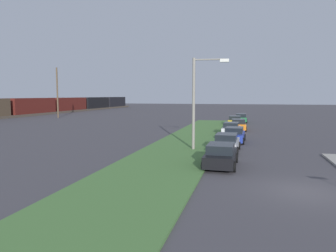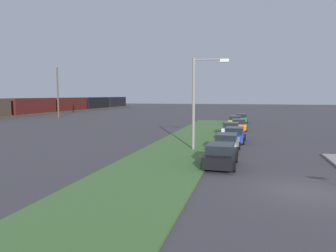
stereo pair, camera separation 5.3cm
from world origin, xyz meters
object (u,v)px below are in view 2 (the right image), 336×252
at_px(parked_car_blue, 234,135).
at_px(freight_train, 8,108).
at_px(parked_car_green, 241,118).
at_px(parked_car_yellow, 235,121).
at_px(parked_car_white, 231,129).
at_px(parked_car_silver, 227,143).
at_px(parked_car_orange, 238,125).
at_px(parked_car_black, 221,155).
at_px(distant_utility_pole, 58,93).
at_px(streetlight, 198,97).

relative_size(parked_car_blue, freight_train, 0.03).
relative_size(parked_car_blue, parked_car_green, 1.00).
bearing_deg(parked_car_yellow, parked_car_white, -179.05).
xyz_separation_m(parked_car_silver, parked_car_orange, (16.11, -0.48, 0.00)).
bearing_deg(parked_car_blue, parked_car_black, 179.89).
distance_m(parked_car_green, distant_utility_pole, 36.10).
bearing_deg(distant_utility_pole, freight_train, 100.32).
distance_m(parked_car_white, streetlight, 11.73).
bearing_deg(parked_car_yellow, parked_car_black, -178.81).
xyz_separation_m(parked_car_black, streetlight, (5.37, 2.31, 3.67)).
relative_size(parked_car_yellow, distant_utility_pole, 0.43).
bearing_deg(parked_car_blue, distant_utility_pole, 57.18).
distance_m(parked_car_yellow, streetlight, 22.88).
bearing_deg(freight_train, parked_car_black, -126.50).
distance_m(parked_car_silver, freight_train, 53.76).
bearing_deg(freight_train, parked_car_orange, -104.87).
xyz_separation_m(parked_car_blue, streetlight, (-5.45, 2.72, 3.67)).
distance_m(parked_car_blue, parked_car_yellow, 17.04).
bearing_deg(parked_car_yellow, parked_car_green, -6.13).
relative_size(parked_car_blue, parked_car_white, 1.00).
relative_size(freight_train, streetlight, 16.75).
bearing_deg(parked_car_blue, parked_car_white, 7.79).
bearing_deg(parked_car_silver, parked_car_orange, 0.23).
bearing_deg(parked_car_orange, parked_car_silver, 175.07).
bearing_deg(parked_car_orange, parked_car_green, -3.60).
relative_size(parked_car_black, distant_utility_pole, 0.43).
distance_m(parked_car_yellow, distant_utility_pole, 36.19).
bearing_deg(parked_car_white, streetlight, 170.77).
distance_m(parked_car_white, parked_car_green, 17.48).
distance_m(parked_car_blue, freight_train, 51.47).
xyz_separation_m(freight_train, distant_utility_pole, (1.90, -10.42, 3.12)).
bearing_deg(distant_utility_pole, parked_car_green, -93.06).
bearing_deg(parked_car_green, parked_car_white, 175.43).
relative_size(parked_car_silver, parked_car_white, 1.00).
bearing_deg(parked_car_black, parked_car_silver, 0.80).
height_order(freight_train, streetlight, streetlight).
bearing_deg(parked_car_blue, streetlight, 155.49).
bearing_deg(parked_car_green, parked_car_black, 176.79).
bearing_deg(parked_car_black, parked_car_green, 0.04).
height_order(parked_car_black, parked_car_white, same).
distance_m(parked_car_orange, freight_train, 47.75).
xyz_separation_m(parked_car_orange, parked_car_green, (12.23, -0.08, 0.00)).
bearing_deg(parked_car_black, freight_train, 54.52).
relative_size(parked_car_black, parked_car_green, 0.99).
xyz_separation_m(parked_car_white, distant_utility_pole, (19.38, 35.08, 4.28)).
relative_size(parked_car_yellow, streetlight, 0.58).
bearing_deg(parked_car_white, distant_utility_pole, 63.12).
distance_m(parked_car_orange, streetlight, 16.80).
bearing_deg(parked_car_orange, parked_car_blue, 176.32).
height_order(parked_car_silver, distant_utility_pole, distant_utility_pole).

